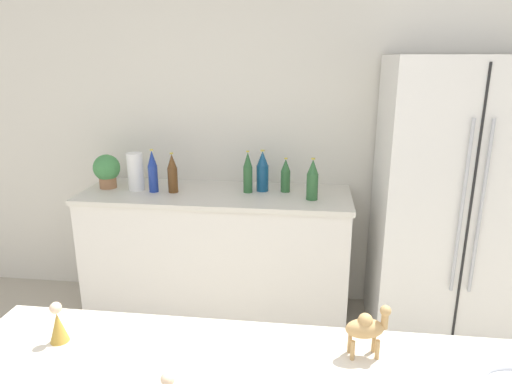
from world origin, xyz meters
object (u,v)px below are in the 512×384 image
potted_plant (107,170)px  back_bottle_4 (172,174)px  back_bottle_2 (248,173)px  back_bottle_3 (312,180)px  paper_towel_roll (136,172)px  camel_figurine (367,327)px  back_bottle_1 (153,172)px  back_bottle_0 (286,176)px  wise_man_figurine_crimson (58,325)px  refrigerator (451,205)px  back_bottle_5 (262,172)px

potted_plant → back_bottle_4: bearing=-6.0°
back_bottle_2 → back_bottle_3: (0.43, -0.11, -0.01)m
paper_towel_roll → back_bottle_3: back_bottle_3 is taller
back_bottle_4 → paper_towel_roll: bearing=174.3°
potted_plant → camel_figurine: bearing=-48.8°
back_bottle_1 → camel_figurine: size_ratio=1.90×
back_bottle_3 → camel_figurine: (0.16, -1.71, 0.04)m
back_bottle_0 → wise_man_figurine_crimson: back_bottle_0 is taller
potted_plant → wise_man_figurine_crimson: (0.70, -1.86, 0.01)m
potted_plant → back_bottle_0: 1.25m
paper_towel_roll → camel_figurine: (1.37, -1.79, 0.04)m
refrigerator → wise_man_figurine_crimson: refrigerator is taller
potted_plant → camel_figurine: 2.41m
paper_towel_roll → back_bottle_4: 0.27m
back_bottle_2 → back_bottle_4: (-0.51, -0.06, -0.01)m
paper_towel_roll → back_bottle_0: 1.03m
back_bottle_0 → back_bottle_1: (-0.89, -0.11, 0.03)m
back_bottle_3 → back_bottle_4: size_ratio=1.00×
refrigerator → back_bottle_5: refrigerator is taller
back_bottle_1 → paper_towel_roll: bearing=166.4°
back_bottle_5 → camel_figurine: (0.50, -1.87, 0.03)m
back_bottle_1 → wise_man_figurine_crimson: 1.83m
back_bottle_3 → camel_figurine: 1.72m
back_bottle_1 → back_bottle_5: 0.74m
potted_plant → back_bottle_4: size_ratio=0.86×
potted_plant → back_bottle_4: (0.49, -0.05, 0.00)m
back_bottle_3 → paper_towel_roll: bearing=176.4°
wise_man_figurine_crimson → back_bottle_1: bearing=100.8°
camel_figurine → back_bottle_1: bearing=125.0°
back_bottle_1 → back_bottle_3: (1.07, -0.04, -0.01)m
potted_plant → paper_towel_roll: (0.22, -0.02, -0.00)m
refrigerator → back_bottle_2: size_ratio=6.32×
back_bottle_3 → wise_man_figurine_crimson: (-0.73, -1.76, 0.00)m
back_bottle_0 → back_bottle_3: size_ratio=0.86×
back_bottle_0 → back_bottle_2: size_ratio=0.82×
potted_plant → back_bottle_2: 0.99m
wise_man_figurine_crimson → back_bottle_0: bearing=74.0°
refrigerator → camel_figurine: refrigerator is taller
camel_figurine → wise_man_figurine_crimson: (-0.89, -0.04, -0.04)m
refrigerator → wise_man_figurine_crimson: bearing=-132.0°
back_bottle_2 → wise_man_figurine_crimson: 1.89m
back_bottle_5 → wise_man_figurine_crimson: back_bottle_5 is taller
refrigerator → back_bottle_5: (-1.21, 0.14, 0.15)m
refrigerator → back_bottle_1: size_ratio=6.15×
back_bottle_5 → camel_figurine: back_bottle_5 is taller
back_bottle_0 → potted_plant: bearing=-177.4°
back_bottle_3 → wise_man_figurine_crimson: size_ratio=2.15×
potted_plant → back_bottle_5: back_bottle_5 is taller
back_bottle_2 → back_bottle_3: size_ratio=1.05×
potted_plant → back_bottle_3: back_bottle_3 is taller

